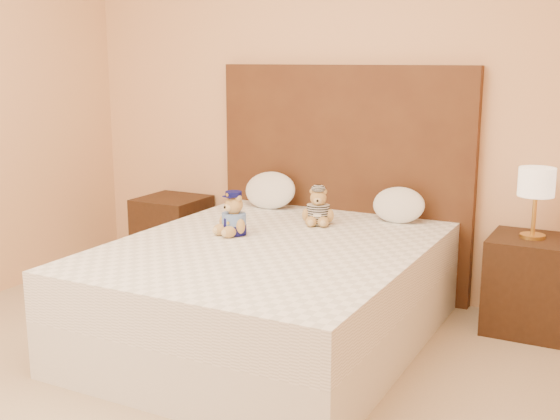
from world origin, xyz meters
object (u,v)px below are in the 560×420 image
at_px(lamp, 536,186).
at_px(teddy_prisoner, 318,206).
at_px(nightstand_right, 529,284).
at_px(nightstand_left, 173,234).
at_px(teddy_police, 234,213).
at_px(pillow_left, 270,188).
at_px(bed, 270,291).
at_px(pillow_right, 399,203).

bearing_deg(lamp, teddy_prisoner, -167.57).
relative_size(nightstand_right, teddy_prisoner, 2.42).
bearing_deg(teddy_prisoner, lamp, -7.58).
xyz_separation_m(nightstand_left, teddy_prisoner, (1.29, -0.27, 0.39)).
relative_size(teddy_police, pillow_left, 0.67).
height_order(bed, teddy_prisoner, teddy_prisoner).
relative_size(bed, lamp, 5.00).
bearing_deg(pillow_right, teddy_police, -134.42).
distance_m(teddy_prisoner, pillow_right, 0.51).
height_order(bed, nightstand_right, same).
bearing_deg(teddy_police, nightstand_right, 44.31).
xyz_separation_m(nightstand_right, teddy_prisoner, (-1.21, -0.27, 0.39)).
relative_size(lamp, pillow_left, 1.07).
bearing_deg(pillow_right, lamp, -2.15).
distance_m(bed, pillow_right, 1.02).
height_order(lamp, teddy_police, lamp).
bearing_deg(lamp, pillow_left, 178.99).
bearing_deg(teddy_police, lamp, 44.31).
xyz_separation_m(nightstand_right, lamp, (-0.00, 0.00, 0.57)).
relative_size(nightstand_left, nightstand_right, 1.00).
height_order(nightstand_right, teddy_prisoner, teddy_prisoner).
bearing_deg(teddy_prisoner, pillow_left, 128.94).
height_order(teddy_police, pillow_left, pillow_left).
xyz_separation_m(nightstand_right, teddy_police, (-1.53, -0.72, 0.40)).
bearing_deg(bed, teddy_police, 163.68).
bearing_deg(lamp, pillow_right, 177.85).
bearing_deg(teddy_police, bed, 2.88).
height_order(bed, pillow_left, pillow_left).
height_order(bed, nightstand_left, same).
distance_m(nightstand_right, lamp, 0.57).
height_order(teddy_prisoner, pillow_left, pillow_left).
xyz_separation_m(teddy_prisoner, pillow_left, (-0.49, 0.30, 0.02)).
distance_m(lamp, pillow_right, 0.82).
distance_m(lamp, teddy_prisoner, 1.25).
height_order(lamp, pillow_right, lamp).
xyz_separation_m(teddy_police, pillow_left, (-0.17, 0.75, 0.01)).
relative_size(nightstand_left, pillow_left, 1.48).
relative_size(teddy_prisoner, pillow_left, 0.61).
xyz_separation_m(bed, teddy_police, (-0.28, 0.08, 0.40)).
bearing_deg(nightstand_right, pillow_left, 178.99).
relative_size(teddy_police, pillow_right, 0.75).
relative_size(bed, nightstand_left, 3.64).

